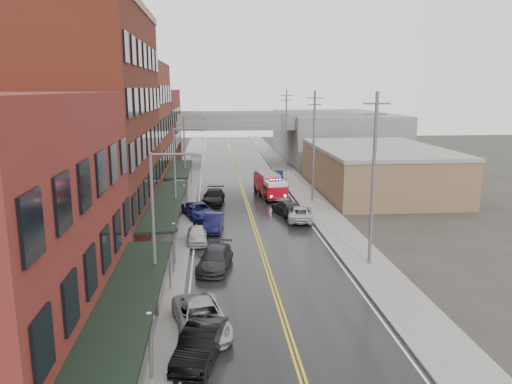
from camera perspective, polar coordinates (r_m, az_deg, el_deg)
road at (r=49.10m, az=-0.64°, el=-2.59°), size 11.00×160.00×0.02m
sidewalk_left at (r=49.08m, az=-9.17°, el=-2.67°), size 3.00×160.00×0.15m
sidewalk_right at (r=50.17m, az=7.71°, el=-2.31°), size 3.00×160.00×0.15m
curb_left at (r=48.99m, az=-7.25°, el=-2.64°), size 0.30×160.00×0.15m
curb_right at (r=49.83m, az=5.86°, el=-2.36°), size 0.30×160.00×0.15m
brick_building_b at (r=41.68m, az=-18.56°, el=6.78°), size 9.00×20.00×18.00m
brick_building_c at (r=58.91m, az=-14.59°, el=6.83°), size 9.00×15.00×15.00m
brick_building_far at (r=76.29m, az=-12.42°, el=6.84°), size 9.00×20.00×12.00m
tan_building at (r=61.48m, az=13.65°, el=2.37°), size 14.00×22.00×5.00m
right_far_block at (r=90.45m, az=8.84°, el=6.43°), size 18.00×30.00×8.00m
awning_0 at (r=23.62m, az=-14.23°, el=-11.51°), size 2.60×16.00×3.09m
awning_1 at (r=41.63m, az=-10.22°, el=-1.18°), size 2.60×18.00×3.09m
awning_2 at (r=58.78m, az=-8.76°, el=2.62°), size 2.60×13.00×3.09m
globe_lamp_0 at (r=21.96m, az=-12.06°, el=-15.21°), size 0.44×0.44×3.12m
globe_lamp_1 at (r=34.96m, az=-9.37°, el=-4.79°), size 0.44×0.44×3.12m
globe_lamp_2 at (r=48.52m, az=-8.20°, el=-0.09°), size 0.44×0.44×3.12m
street_lamp_0 at (r=26.53m, az=-11.13°, el=-3.74°), size 2.64×0.22×9.00m
street_lamp_1 at (r=42.11m, az=-8.93°, el=2.06°), size 2.64×0.22×9.00m
street_lamp_2 at (r=57.92m, az=-7.93°, el=4.71°), size 2.64×0.22×9.00m
utility_pole_0 at (r=34.71m, az=13.26°, el=1.71°), size 1.80×0.24×12.00m
utility_pole_1 at (r=53.87m, az=6.62°, el=5.42°), size 1.80×0.24×12.00m
utility_pole_2 at (r=73.48m, az=3.46°, el=7.15°), size 1.80×0.24×12.00m
overpass at (r=79.76m, az=-2.46°, el=7.29°), size 40.00×10.00×7.50m
fire_truck at (r=56.77m, az=1.62°, el=0.83°), size 3.62×7.42×2.62m
parked_car_left_1 at (r=23.90m, az=-6.38°, el=-16.87°), size 2.73×4.84×1.51m
parked_car_left_2 at (r=26.30m, az=-6.29°, el=-14.07°), size 3.48×5.76×1.49m
parked_car_left_3 at (r=34.61m, az=-4.71°, el=-7.62°), size 2.91×5.24×1.44m
parked_car_left_4 at (r=40.33m, az=-6.78°, el=-4.91°), size 1.71×3.97×1.34m
parked_car_left_5 at (r=43.65m, az=-4.90°, el=-3.49°), size 1.97×4.57×1.46m
parked_car_left_6 at (r=47.92m, az=-6.53°, el=-2.14°), size 3.84×5.71×1.45m
parked_car_left_7 at (r=53.55m, az=-4.89°, el=-0.57°), size 2.75×5.58×1.56m
parked_car_right_0 at (r=46.97m, az=5.04°, el=-2.43°), size 2.99×5.29×1.40m
parked_car_right_1 at (r=49.15m, az=3.57°, el=-1.80°), size 2.95×4.98×1.35m
parked_car_right_2 at (r=60.87m, az=2.63°, el=0.87°), size 2.32×4.30×1.39m
parked_car_right_3 at (r=67.12m, az=2.41°, el=1.91°), size 1.91×4.46×1.43m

